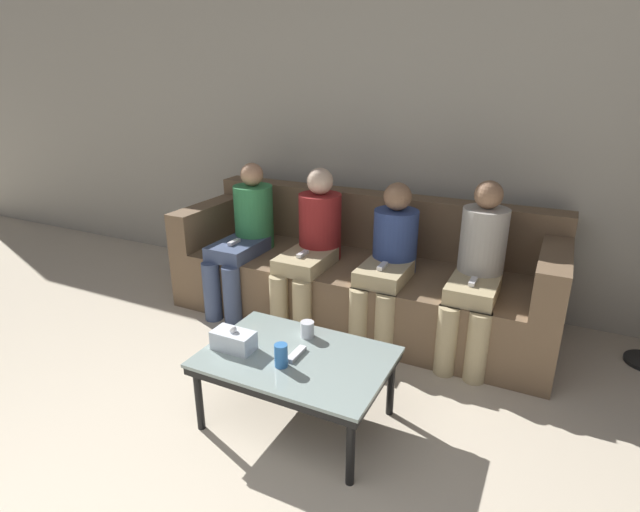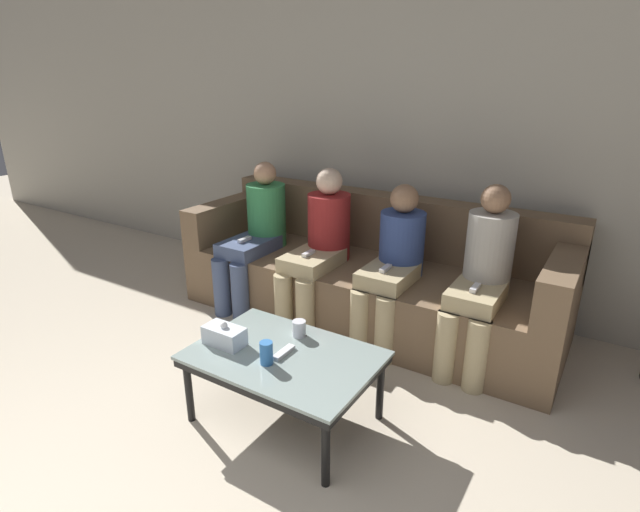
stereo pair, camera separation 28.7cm
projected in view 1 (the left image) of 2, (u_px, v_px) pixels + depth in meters
The scene contains 11 objects.
wall_back at pixel (391, 133), 3.84m from camera, with size 12.00×0.06×2.60m.
couch at pixel (361, 275), 3.73m from camera, with size 2.75×0.94×0.88m.
coffee_table at pixel (296, 362), 2.54m from camera, with size 0.94×0.65×0.40m.
cup_near_left at pixel (307, 329), 2.69m from camera, with size 0.07×0.07×0.09m.
cup_near_right at pixel (281, 355), 2.41m from camera, with size 0.07×0.07×0.12m.
tissue_box at pixel (234, 340), 2.57m from camera, with size 0.22×0.12×0.13m.
game_remote at pixel (296, 354), 2.52m from camera, with size 0.04×0.15×0.02m.
seated_person_left_end at pixel (245, 234), 3.79m from camera, with size 0.31×0.67×1.11m.
seated_person_mid_left at pixel (312, 243), 3.56m from camera, with size 0.31×0.67×1.12m.
seated_person_mid_right at pixel (389, 259), 3.33m from camera, with size 0.31×0.62×1.07m.
seated_person_right_end at pixel (477, 270), 3.09m from camera, with size 0.31×0.62×1.13m.
Camera 1 is at (1.26, -0.28, 1.75)m, focal length 28.00 mm.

